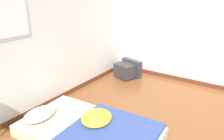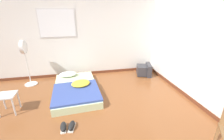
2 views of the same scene
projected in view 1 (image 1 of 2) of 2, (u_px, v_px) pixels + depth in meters
wall_back at (37, 34)px, 3.49m from camera, size 7.35×0.08×2.60m
mattress_bed at (89, 131)px, 3.03m from camera, size 1.21×1.98×0.32m
crt_tv at (128, 69)px, 5.16m from camera, size 0.57×0.60×0.39m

